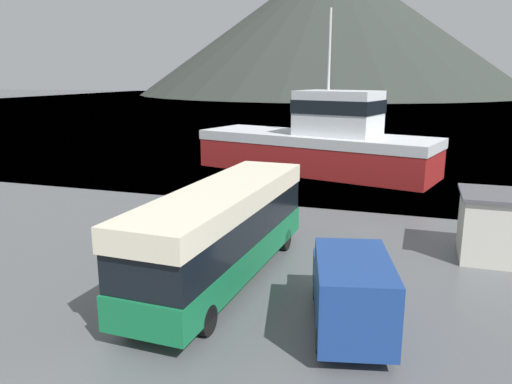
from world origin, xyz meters
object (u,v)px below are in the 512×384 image
at_px(tour_bus, 223,229).
at_px(storage_bin, 156,240).
at_px(fishing_boat, 320,142).
at_px(dock_kiosk, 494,226).
at_px(delivery_van, 351,290).

bearing_deg(tour_bus, storage_bin, 157.29).
distance_m(fishing_boat, dock_kiosk, 18.90).
bearing_deg(delivery_van, storage_bin, 141.81).
height_order(storage_bin, dock_kiosk, dock_kiosk).
relative_size(delivery_van, fishing_boat, 0.29).
distance_m(tour_bus, dock_kiosk, 10.87).
xyz_separation_m(fishing_boat, storage_bin, (-2.98, -19.54, -1.76)).
bearing_deg(storage_bin, tour_bus, -24.78).
height_order(delivery_van, fishing_boat, fishing_boat).
relative_size(delivery_van, dock_kiosk, 1.82).
height_order(tour_bus, storage_bin, tour_bus).
bearing_deg(delivery_van, fishing_boat, 90.10).
distance_m(storage_bin, dock_kiosk, 13.70).
bearing_deg(fishing_boat, tour_bus, -163.27).
relative_size(fishing_boat, storage_bin, 15.36).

